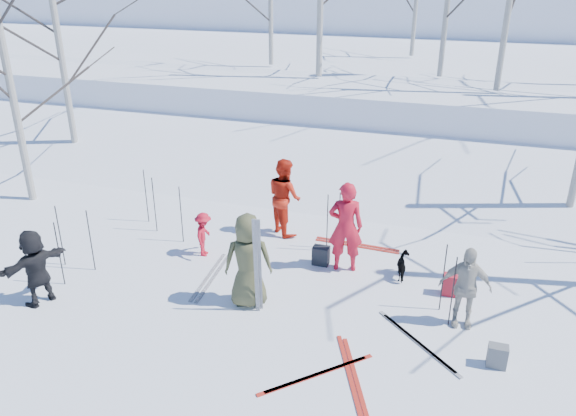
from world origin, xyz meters
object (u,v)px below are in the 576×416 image
(skier_cream_east, at_px, (465,287))
(skier_grey_west, at_px, (35,267))
(backpack_red, at_px, (451,285))
(backpack_grey, at_px, (497,356))
(skier_red_north, at_px, (346,227))
(skier_redor_behind, at_px, (284,196))
(dog, at_px, (404,266))
(skier_olive_center, at_px, (248,261))
(backpack_dark, at_px, (321,255))
(skier_red_seated, at_px, (204,234))

(skier_cream_east, bearing_deg, skier_grey_west, -172.60)
(backpack_red, height_order, backpack_grey, backpack_red)
(skier_red_north, xyz_separation_m, skier_redor_behind, (-1.71, 1.26, -0.06))
(skier_red_north, height_order, backpack_red, skier_red_north)
(skier_redor_behind, distance_m, dog, 3.24)
(skier_olive_center, height_order, backpack_dark, skier_olive_center)
(skier_grey_west, bearing_deg, backpack_grey, 115.52)
(backpack_grey, relative_size, backpack_dark, 0.95)
(skier_redor_behind, xyz_separation_m, backpack_dark, (1.21, -1.23, -0.70))
(skier_red_north, bearing_deg, skier_grey_west, 17.35)
(backpack_red, bearing_deg, backpack_grey, -67.27)
(skier_cream_east, height_order, backpack_grey, skier_cream_east)
(skier_redor_behind, xyz_separation_m, skier_cream_east, (4.07, -2.53, -0.15))
(skier_red_north, relative_size, dog, 3.22)
(skier_red_seated, distance_m, backpack_dark, 2.54)
(skier_olive_center, bearing_deg, skier_cream_east, 167.91)
(dog, distance_m, backpack_grey, 2.87)
(skier_cream_east, height_order, backpack_dark, skier_cream_east)
(backpack_grey, bearing_deg, skier_grey_west, -175.09)
(skier_olive_center, height_order, skier_grey_west, skier_olive_center)
(backpack_grey, bearing_deg, skier_olive_center, 173.87)
(skier_red_north, relative_size, skier_grey_west, 1.30)
(skier_grey_west, height_order, dog, skier_grey_west)
(skier_red_north, distance_m, skier_cream_east, 2.69)
(backpack_dark, bearing_deg, backpack_red, -8.18)
(skier_red_north, height_order, skier_red_seated, skier_red_north)
(skier_redor_behind, relative_size, skier_cream_east, 1.20)
(skier_cream_east, bearing_deg, skier_redor_behind, 142.82)
(skier_grey_west, relative_size, backpack_red, 3.51)
(backpack_red, xyz_separation_m, backpack_grey, (0.80, -1.92, -0.02))
(skier_redor_behind, bearing_deg, skier_cream_east, -169.08)
(backpack_red, relative_size, backpack_grey, 1.11)
(backpack_dark, bearing_deg, skier_red_north, -4.06)
(skier_cream_east, bearing_deg, skier_red_north, 146.46)
(skier_cream_east, xyz_separation_m, backpack_grey, (0.58, -0.99, -0.56))
(skier_red_north, xyz_separation_m, skier_red_seated, (-3.00, -0.34, -0.47))
(skier_olive_center, height_order, backpack_grey, skier_olive_center)
(skier_olive_center, bearing_deg, skier_redor_behind, -104.13)
(skier_olive_center, relative_size, dog, 3.02)
(skier_redor_behind, height_order, backpack_grey, skier_redor_behind)
(skier_grey_west, distance_m, backpack_grey, 8.09)
(skier_redor_behind, xyz_separation_m, dog, (2.92, -1.24, -0.65))
(skier_cream_east, height_order, backpack_red, skier_cream_east)
(skier_red_north, relative_size, skier_red_seated, 1.95)
(backpack_grey, bearing_deg, skier_red_north, 142.51)
(skier_red_seated, bearing_deg, backpack_dark, -92.01)
(skier_redor_behind, bearing_deg, backpack_dark, 177.27)
(skier_red_seated, relative_size, backpack_grey, 2.58)
(skier_redor_behind, bearing_deg, skier_red_north, -173.69)
(skier_olive_center, distance_m, dog, 3.24)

